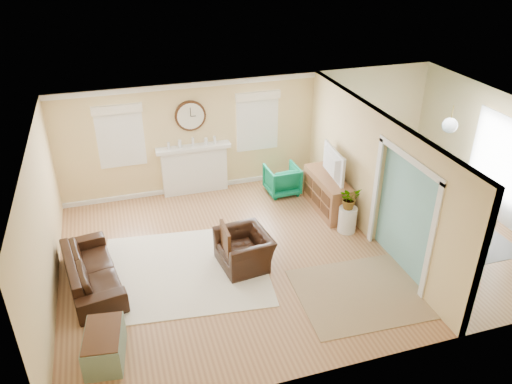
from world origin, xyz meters
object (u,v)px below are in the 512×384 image
Objects in this scene: credenza at (327,193)px; sofa at (92,270)px; dining_table at (435,214)px; green_chair at (282,180)px; eames_chair at (244,250)px.

sofa is at bearing -166.59° from credenza.
green_chair is at bearing 50.68° from dining_table.
sofa is 2.05× the size of eames_chair.
green_chair is (1.62, 2.44, 0.01)m from eames_chair.
dining_table is (4.13, 0.08, -0.02)m from eames_chair.
green_chair reaches higher than dining_table.
eames_chair is 1.34× the size of green_chair.
eames_chair is 0.58× the size of dining_table.
eames_chair is at bearing -148.43° from credenza.
sofa is at bearing 92.70° from dining_table.
credenza is at bearing 114.63° from eames_chair.
dining_table is (2.51, -2.36, -0.04)m from green_chair.
credenza is (2.30, 1.41, 0.07)m from eames_chair.
dining_table is at bearing 135.29° from green_chair.
credenza reaches higher than dining_table.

